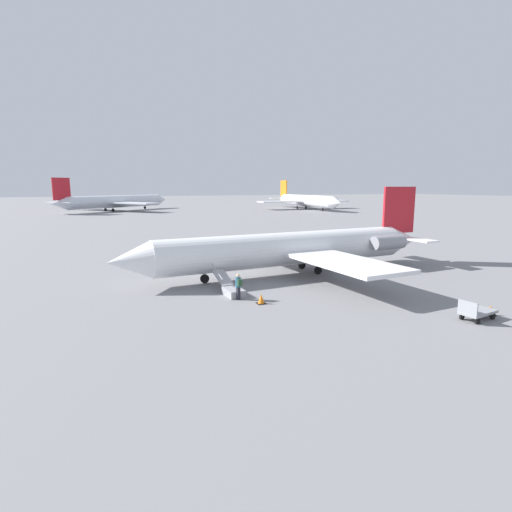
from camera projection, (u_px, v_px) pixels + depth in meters
The scene contains 9 objects.
ground_plane at pixel (287, 274), 34.31m from camera, with size 600.00×600.00×0.00m, color slate.
airplane_main at pixel (297, 248), 34.36m from camera, with size 29.87×22.40×7.41m.
airplane_far_center at pixel (305, 200), 132.59m from camera, with size 31.70×42.12×9.68m.
airplane_taxiing_distant at pixel (116, 201), 122.96m from camera, with size 37.29×31.68×9.79m.
boarding_stairs at pixel (231, 289), 27.75m from camera, with size 1.33×4.08×1.80m.
passenger at pixel (238, 285), 26.34m from camera, with size 0.36×0.55×1.74m.
luggage_cart at pixel (477, 312), 22.41m from camera, with size 2.35×1.43×1.22m.
traffic_cone_near_stairs at pixel (261, 299), 25.55m from camera, with size 0.58×0.58×0.64m.
traffic_cone_near_cart at pixel (490, 311), 23.26m from camera, with size 0.54×0.54×0.59m.
Camera 1 is at (15.07, 30.08, 7.40)m, focal length 28.00 mm.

